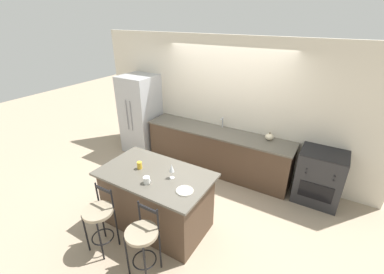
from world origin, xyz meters
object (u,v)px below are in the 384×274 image
(dinner_plate, at_px, (185,191))
(wine_glass, at_px, (172,168))
(bar_stool_near, at_px, (99,217))
(pumpkin_decoration, at_px, (269,137))
(oven_range, at_px, (319,177))
(tumbler_cup, at_px, (140,165))
(refrigerator, at_px, (141,114))
(bar_stool_far, at_px, (143,239))
(coffee_mug, at_px, (147,180))

(dinner_plate, height_order, wine_glass, wine_glass)
(bar_stool_near, xyz_separation_m, pumpkin_decoration, (1.46, 2.81, 0.41))
(dinner_plate, relative_size, wine_glass, 1.05)
(pumpkin_decoration, bearing_deg, dinner_plate, -102.88)
(oven_range, height_order, tumbler_cup, tumbler_cup)
(bar_stool_near, bearing_deg, pumpkin_decoration, 62.54)
(refrigerator, relative_size, tumbler_cup, 16.38)
(oven_range, bearing_deg, tumbler_cup, -140.29)
(refrigerator, distance_m, pumpkin_decoration, 2.97)
(bar_stool_near, height_order, pumpkin_decoration, pumpkin_decoration)
(bar_stool_far, xyz_separation_m, pumpkin_decoration, (0.71, 2.80, 0.41))
(oven_range, relative_size, bar_stool_near, 0.98)
(bar_stool_near, bearing_deg, tumbler_cup, 82.47)
(wine_glass, relative_size, coffee_mug, 1.77)
(tumbler_cup, bearing_deg, wine_glass, 5.00)
(wine_glass, bearing_deg, dinner_plate, -27.65)
(refrigerator, bearing_deg, bar_stool_near, -60.19)
(wine_glass, distance_m, pumpkin_decoration, 2.17)
(bar_stool_near, relative_size, tumbler_cup, 8.87)
(bar_stool_far, height_order, wine_glass, wine_glass)
(bar_stool_far, relative_size, wine_glass, 4.47)
(wine_glass, relative_size, pumpkin_decoration, 1.43)
(wine_glass, xyz_separation_m, pumpkin_decoration, (0.81, 2.01, -0.14))
(dinner_plate, relative_size, tumbler_cup, 2.08)
(bar_stool_near, relative_size, pumpkin_decoration, 6.38)
(dinner_plate, xyz_separation_m, tumbler_cup, (-0.87, 0.12, 0.05))
(coffee_mug, bearing_deg, dinner_plate, 11.99)
(dinner_plate, xyz_separation_m, pumpkin_decoration, (0.50, 2.18, 0.00))
(pumpkin_decoration, bearing_deg, oven_range, -7.32)
(bar_stool_near, bearing_deg, wine_glass, 51.01)
(refrigerator, xyz_separation_m, bar_stool_far, (2.25, -2.60, -0.35))
(refrigerator, relative_size, bar_stool_near, 1.85)
(dinner_plate, bearing_deg, refrigerator, 141.26)
(refrigerator, relative_size, dinner_plate, 7.88)
(refrigerator, bearing_deg, pumpkin_decoration, 3.87)
(oven_range, xyz_separation_m, bar_stool_near, (-2.43, -2.69, 0.08))
(tumbler_cup, bearing_deg, bar_stool_far, -48.86)
(refrigerator, distance_m, dinner_plate, 3.16)
(refrigerator, relative_size, wine_glass, 8.25)
(coffee_mug, bearing_deg, refrigerator, 132.66)
(dinner_plate, distance_m, pumpkin_decoration, 2.23)
(tumbler_cup, bearing_deg, bar_stool_near, -97.53)
(bar_stool_near, height_order, coffee_mug, coffee_mug)
(oven_range, xyz_separation_m, wine_glass, (-1.78, -1.89, 0.63))
(refrigerator, distance_m, bar_stool_far, 3.45)
(bar_stool_near, distance_m, dinner_plate, 1.23)
(coffee_mug, distance_m, pumpkin_decoration, 2.51)
(refrigerator, height_order, dinner_plate, refrigerator)
(bar_stool_far, relative_size, dinner_plate, 4.26)
(bar_stool_near, xyz_separation_m, coffee_mug, (0.43, 0.52, 0.44))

